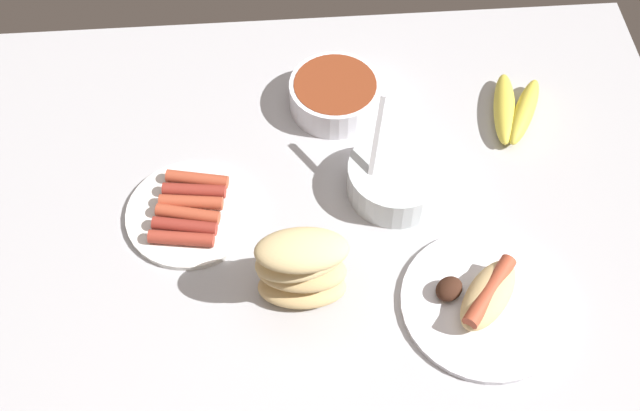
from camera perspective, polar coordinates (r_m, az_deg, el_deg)
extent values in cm
cube|color=#B2B2B7|center=(130.26, 0.79, -0.65)|extent=(120.00, 90.00, 3.00)
cylinder|color=white|center=(140.85, 1.07, 7.86)|extent=(15.90, 15.90, 5.46)
cylinder|color=maroon|center=(139.14, 1.08, 8.51)|extent=(14.31, 14.31, 1.00)
ellipsoid|color=#DBB77A|center=(119.51, -1.29, -5.80)|extent=(13.68, 8.22, 3.60)
ellipsoid|color=#DBB77A|center=(116.73, -1.33, -4.64)|extent=(14.00, 8.88, 3.60)
ellipsoid|color=#E5C689|center=(113.57, -1.39, -3.77)|extent=(14.38, 9.75, 3.60)
ellipsoid|color=#E5C689|center=(110.04, -1.31, -3.19)|extent=(13.27, 7.45, 3.60)
cylinder|color=white|center=(122.09, 11.67, -6.86)|extent=(25.18, 25.18, 1.00)
ellipsoid|color=#DBB77A|center=(119.75, 11.89, -6.25)|extent=(12.87, 14.13, 4.40)
cylinder|color=#AD472D|center=(118.71, 11.99, -5.97)|extent=(9.63, 11.39, 2.40)
ellipsoid|color=#381E14|center=(120.14, 9.17, -5.88)|extent=(5.69, 5.57, 2.80)
cylinder|color=white|center=(129.62, -9.19, -0.56)|extent=(20.68, 20.68, 1.00)
cylinder|color=#AD472D|center=(131.54, -8.73, 1.88)|extent=(10.33, 4.15, 2.10)
cylinder|color=maroon|center=(130.24, -8.95, 1.07)|extent=(10.31, 3.42, 2.10)
cylinder|color=#AD472D|center=(128.98, -9.17, 0.25)|extent=(10.30, 3.39, 2.10)
cylinder|color=#AD472D|center=(127.75, -9.39, -0.59)|extent=(10.33, 4.41, 2.10)
cylinder|color=maroon|center=(126.54, -9.62, -1.45)|extent=(10.33, 4.03, 2.10)
cylinder|color=#9E3828|center=(125.37, -9.85, -2.32)|extent=(10.32, 3.61, 2.10)
ellipsoid|color=gold|center=(143.52, 12.98, 6.75)|extent=(6.65, 16.49, 3.72)
ellipsoid|color=gold|center=(143.69, 14.32, 6.50)|extent=(10.23, 15.60, 3.95)
cylinder|color=silver|center=(129.55, 5.44, 1.91)|extent=(15.79, 15.79, 5.82)
cylinder|color=beige|center=(128.62, 5.48, 2.22)|extent=(13.90, 13.90, 2.62)
cube|color=#B7B7BC|center=(125.60, 3.93, 4.17)|extent=(3.96, 10.87, 12.59)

